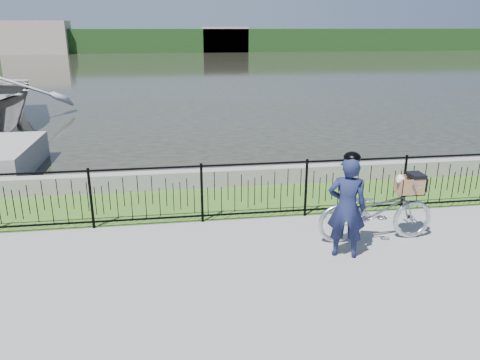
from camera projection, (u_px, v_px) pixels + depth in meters
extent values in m
plane|color=gray|center=(272.00, 257.00, 7.52)|extent=(120.00, 120.00, 0.00)
cube|color=#39611E|center=(246.00, 200.00, 9.95)|extent=(60.00, 2.00, 0.01)
plane|color=#27281E|center=(188.00, 70.00, 38.49)|extent=(120.00, 120.00, 0.00)
cube|color=gray|center=(240.00, 177.00, 10.83)|extent=(60.00, 0.30, 0.40)
cube|color=#1D3F18|center=(180.00, 40.00, 63.35)|extent=(120.00, 6.00, 3.00)
cube|color=#A69685|center=(36.00, 37.00, 58.84)|extent=(8.00, 4.00, 4.00)
cube|color=#A69685|center=(225.00, 40.00, 62.74)|extent=(6.00, 3.00, 3.20)
imported|color=silver|center=(376.00, 211.00, 7.98)|extent=(2.03, 0.71, 1.07)
cube|color=black|center=(409.00, 193.00, 7.97)|extent=(0.38, 0.18, 0.02)
cube|color=#8D6341|center=(409.00, 193.00, 7.97)|extent=(0.42, 0.30, 0.01)
cube|color=#8D6341|center=(406.00, 183.00, 8.06)|extent=(0.42, 0.01, 0.29)
cube|color=#8D6341|center=(414.00, 188.00, 7.79)|extent=(0.42, 0.02, 0.29)
cube|color=#8D6341|center=(421.00, 185.00, 7.95)|extent=(0.01, 0.30, 0.29)
cube|color=#8D6341|center=(399.00, 186.00, 7.89)|extent=(0.01, 0.30, 0.29)
cube|color=black|center=(416.00, 175.00, 7.88)|extent=(0.23, 0.31, 0.06)
cube|color=black|center=(422.00, 183.00, 7.94)|extent=(0.02, 0.31, 0.23)
ellipsoid|color=silver|center=(409.00, 186.00, 7.92)|extent=(0.31, 0.22, 0.20)
sphere|color=silver|center=(401.00, 179.00, 7.84)|extent=(0.15, 0.15, 0.15)
sphere|color=silver|center=(398.00, 181.00, 7.82)|extent=(0.07, 0.07, 0.07)
sphere|color=black|center=(397.00, 182.00, 7.81)|extent=(0.02, 0.02, 0.02)
cone|color=#9D7441|center=(399.00, 175.00, 7.88)|extent=(0.06, 0.08, 0.08)
cone|color=#9D7441|center=(403.00, 176.00, 7.78)|extent=(0.06, 0.08, 0.08)
imported|color=#161C3E|center=(347.00, 208.00, 7.33)|extent=(0.70, 0.57, 1.66)
ellipsoid|color=black|center=(351.00, 158.00, 7.08)|extent=(0.26, 0.29, 0.18)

